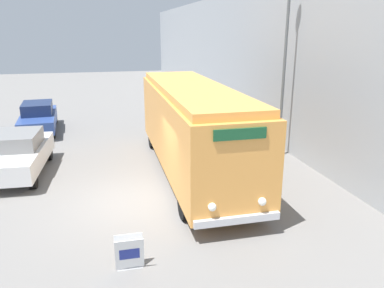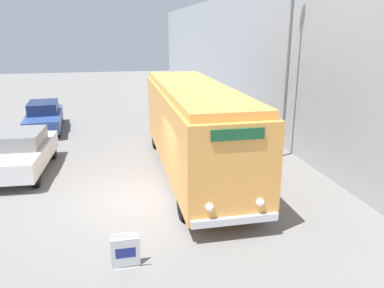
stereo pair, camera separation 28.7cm
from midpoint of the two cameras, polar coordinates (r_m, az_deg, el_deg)
ground_plane at (r=12.28m, az=-8.70°, el=-8.53°), size 80.00×80.00×0.00m
building_wall_right at (r=22.57m, az=8.79°, el=12.91°), size 0.30×60.00×7.45m
vintage_bus at (r=13.88m, az=0.93°, el=2.86°), size 2.45×9.99×3.34m
sign_board at (r=8.99m, az=-9.16°, el=-15.98°), size 0.65×0.31×0.80m
streetlamp at (r=15.93m, az=15.18°, el=14.85°), size 0.36×0.36×7.60m
parked_car_near at (r=15.53m, az=-24.13°, el=-1.13°), size 2.13×4.52×1.60m
parked_car_mid at (r=21.72m, az=-21.27°, el=3.94°), size 2.08×4.81×1.56m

